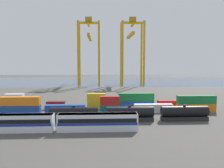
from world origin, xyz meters
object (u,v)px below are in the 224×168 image
Objects in this scene: shipping_container_3 at (110,109)px; gantry_crane_central at (132,44)px; passenger_train at (56,122)px; shipping_container_11 at (96,105)px; shipping_container_15 at (175,104)px; freight_tank_row at (130,114)px; gantry_crane_west at (89,44)px; shipping_container_13 at (136,104)px.

gantry_crane_central is at bearing 78.54° from shipping_container_3.
passenger_train is 6.16× the size of shipping_container_11.
gantry_crane_central reaches higher than shipping_container_15.
freight_tank_row is at bearing 24.56° from passenger_train.
shipping_container_11 is 100.61m from gantry_crane_west.
gantry_crane_west reaches higher than shipping_container_15.
gantry_crane_central is (20.71, 102.15, 28.71)m from shipping_container_3.
gantry_crane_west reaches higher than passenger_train.
gantry_crane_west is at bearing 109.53° from shipping_container_15.
freight_tank_row is 11.96m from shipping_container_3.
shipping_container_13 is at bearing 180.00° from shipping_container_15.
shipping_container_15 is (35.95, 25.90, -0.84)m from passenger_train.
shipping_container_3 is 11.53m from shipping_container_13.
freight_tank_row reaches higher than shipping_container_11.
shipping_container_3 is 107.53m from gantry_crane_west.
shipping_container_13 is at bearing -96.83° from gantry_crane_central.
gantry_crane_central is at bearing 74.45° from passenger_train.
gantry_crane_west is (-6.88, 96.26, 28.45)m from shipping_container_11.
gantry_crane_west is at bearing 102.03° from shipping_container_13.
gantry_crane_west reaches higher than shipping_container_11.
passenger_train is at bearing -105.55° from gantry_crane_central.
gantry_crane_central is at bearing 75.27° from shipping_container_11.
shipping_container_13 is 1.00× the size of shipping_container_15.
freight_tank_row is 0.86× the size of gantry_crane_west.
shipping_container_15 is 99.58m from gantry_crane_central.
gantry_crane_central is at bearing 83.17° from shipping_container_13.
shipping_container_15 is (27.27, 0.00, 0.00)m from shipping_container_11.
passenger_train reaches higher than shipping_container_15.
freight_tank_row reaches higher than passenger_train.
shipping_container_13 is (22.32, 25.90, -0.84)m from passenger_train.
passenger_train reaches higher than shipping_container_11.
freight_tank_row is (17.93, 8.19, -0.12)m from passenger_train.
shipping_container_11 is 0.50× the size of shipping_container_15.
shipping_container_11 is (8.68, 25.90, -0.84)m from passenger_train.
shipping_container_3 and shipping_container_15 have the same top height.
shipping_container_13 is 13.63m from shipping_container_15.
passenger_train reaches higher than shipping_container_3.
gantry_crane_west is 31.95m from gantry_crane_central.
freight_tank_row is at bearing -103.91° from shipping_container_13.
shipping_container_3 is 108.11m from gantry_crane_central.
shipping_container_3 is at bearing -57.55° from shipping_container_11.
shipping_container_3 is (-4.91, 10.88, -0.72)m from freight_tank_row.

